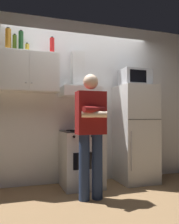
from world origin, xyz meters
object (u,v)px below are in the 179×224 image
at_px(person_standing, 91,130).
at_px(cooking_pot, 92,126).
at_px(stove_oven, 81,159).
at_px(bottle_wine_green, 21,41).
at_px(bottle_liquor_amber, 8,39).
at_px(bottle_spice_jar, 27,48).
at_px(bottle_olive_oil, 15,43).
at_px(range_hood, 79,85).
at_px(bottle_soda_red, 52,46).
at_px(microwave, 135,78).
at_px(upper_cabinet, 28,72).
at_px(refrigerator, 136,134).

relative_size(person_standing, cooking_pot, 5.26).
bearing_deg(stove_oven, cooking_pot, -42.49).
height_order(stove_oven, bottle_wine_green, bottle_wine_green).
xyz_separation_m(bottle_wine_green, bottle_liquor_amber, (-0.18, 0.01, 0.01)).
xyz_separation_m(bottle_spice_jar, bottle_olive_oil, (-0.18, 0.00, 0.06)).
height_order(range_hood, bottle_soda_red, bottle_soda_red).
height_order(microwave, bottle_olive_oil, bottle_olive_oil).
height_order(upper_cabinet, bottle_wine_green, bottle_wine_green).
relative_size(range_hood, bottle_wine_green, 2.39).
height_order(bottle_spice_jar, bottle_soda_red, bottle_soda_red).
bearing_deg(bottle_liquor_amber, bottle_olive_oil, 23.87).
height_order(refrigerator, bottle_liquor_amber, bottle_liquor_amber).
height_order(microwave, bottle_spice_jar, bottle_spice_jar).
height_order(upper_cabinet, bottle_olive_oil, bottle_olive_oil).
distance_m(refrigerator, bottle_soda_red, 1.96).
bearing_deg(microwave, upper_cabinet, 176.52).
bearing_deg(bottle_olive_oil, cooking_pot, -13.24).
relative_size(bottle_olive_oil, bottle_soda_red, 0.97).
distance_m(refrigerator, bottle_spice_jar, 2.21).
xyz_separation_m(refrigerator, cooking_pot, (-0.82, -0.12, 0.14)).
xyz_separation_m(stove_oven, bottle_olive_oil, (-1.00, 0.15, 1.74)).
height_order(microwave, person_standing, microwave).
distance_m(range_hood, bottle_wine_green, 1.09).
xyz_separation_m(cooking_pot, bottle_olive_oil, (-1.13, 0.26, 1.24)).
height_order(person_standing, bottle_soda_red, bottle_soda_red).
xyz_separation_m(refrigerator, bottle_olive_oil, (-1.95, 0.15, 1.38)).
relative_size(stove_oven, refrigerator, 0.55).
height_order(person_standing, bottle_liquor_amber, bottle_liquor_amber).
relative_size(refrigerator, microwave, 3.33).
bearing_deg(bottle_spice_jar, person_standing, -44.39).
relative_size(stove_oven, microwave, 1.82).
relative_size(microwave, person_standing, 0.29).
height_order(microwave, bottle_liquor_amber, bottle_liquor_amber).
distance_m(upper_cabinet, bottle_soda_red, 0.56).
xyz_separation_m(upper_cabinet, refrigerator, (1.75, -0.12, -0.95)).
distance_m(upper_cabinet, bottle_spice_jar, 0.37).
height_order(range_hood, microwave, range_hood).
distance_m(upper_cabinet, stove_oven, 1.55).
bearing_deg(bottle_wine_green, refrigerator, -2.82).
bearing_deg(bottle_wine_green, microwave, -2.26).
relative_size(refrigerator, person_standing, 0.98).
xyz_separation_m(stove_oven, bottle_spice_jar, (-0.81, 0.14, 1.69)).
height_order(bottle_olive_oil, bottle_liquor_amber, bottle_liquor_amber).
distance_m(upper_cabinet, microwave, 1.75).
bearing_deg(cooking_pot, bottle_olive_oil, 166.76).
xyz_separation_m(stove_oven, range_hood, (0.00, 0.13, 1.16)).
xyz_separation_m(upper_cabinet, cooking_pot, (0.93, -0.24, -0.81)).
bearing_deg(refrigerator, microwave, 90.90).
distance_m(stove_oven, bottle_soda_red, 1.81).
xyz_separation_m(refrigerator, bottle_wine_green, (-1.86, 0.09, 1.40)).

